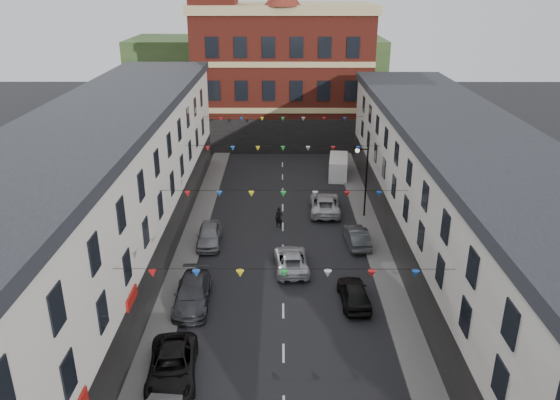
{
  "coord_description": "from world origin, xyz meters",
  "views": [
    {
      "loc": [
        -0.12,
        -27.81,
        18.36
      ],
      "look_at": [
        -0.21,
        7.26,
        4.24
      ],
      "focal_mm": 35.0,
      "sensor_mm": 36.0,
      "label": 1
    }
  ],
  "objects_px": {
    "car_right_e": "(357,236)",
    "white_van": "(338,167)",
    "car_left_c": "(172,366)",
    "car_right_f": "(325,204)",
    "moving_car": "(291,260)",
    "pedestrian": "(279,218)",
    "car_left_d": "(193,294)",
    "car_right_d": "(354,293)",
    "car_left_e": "(209,235)",
    "street_lamp": "(364,173)"
  },
  "relations": [
    {
      "from": "car_left_d",
      "to": "pedestrian",
      "type": "xyz_separation_m",
      "value": [
        5.18,
        11.2,
        0.11
      ]
    },
    {
      "from": "moving_car",
      "to": "pedestrian",
      "type": "xyz_separation_m",
      "value": [
        -0.88,
        6.7,
        0.2
      ]
    },
    {
      "from": "car_left_c",
      "to": "moving_car",
      "type": "relative_size",
      "value": 1.08
    },
    {
      "from": "car_left_d",
      "to": "car_left_e",
      "type": "relative_size",
      "value": 1.19
    },
    {
      "from": "car_left_e",
      "to": "car_right_d",
      "type": "xyz_separation_m",
      "value": [
        9.83,
        -8.08,
        -0.02
      ]
    },
    {
      "from": "street_lamp",
      "to": "car_left_e",
      "type": "height_order",
      "value": "street_lamp"
    },
    {
      "from": "car_right_d",
      "to": "pedestrian",
      "type": "height_order",
      "value": "pedestrian"
    },
    {
      "from": "car_left_d",
      "to": "car_right_f",
      "type": "distance_m",
      "value": 17.05
    },
    {
      "from": "car_left_e",
      "to": "car_right_e",
      "type": "distance_m",
      "value": 11.0
    },
    {
      "from": "car_right_e",
      "to": "pedestrian",
      "type": "bearing_deg",
      "value": -32.49
    },
    {
      "from": "car_left_e",
      "to": "moving_car",
      "type": "distance_m",
      "value": 7.12
    },
    {
      "from": "street_lamp",
      "to": "moving_car",
      "type": "distance_m",
      "value": 11.11
    },
    {
      "from": "car_right_d",
      "to": "car_right_f",
      "type": "relative_size",
      "value": 0.78
    },
    {
      "from": "car_left_c",
      "to": "pedestrian",
      "type": "bearing_deg",
      "value": 67.91
    },
    {
      "from": "street_lamp",
      "to": "car_right_d",
      "type": "distance_m",
      "value": 13.71
    },
    {
      "from": "car_right_e",
      "to": "white_van",
      "type": "bearing_deg",
      "value": -95.05
    },
    {
      "from": "car_right_d",
      "to": "car_left_d",
      "type": "bearing_deg",
      "value": -2.29
    },
    {
      "from": "car_left_d",
      "to": "moving_car",
      "type": "relative_size",
      "value": 1.09
    },
    {
      "from": "car_right_e",
      "to": "moving_car",
      "type": "relative_size",
      "value": 0.88
    },
    {
      "from": "car_right_f",
      "to": "car_left_c",
      "type": "bearing_deg",
      "value": 68.59
    },
    {
      "from": "car_right_f",
      "to": "pedestrian",
      "type": "relative_size",
      "value": 3.13
    },
    {
      "from": "car_left_e",
      "to": "white_van",
      "type": "height_order",
      "value": "white_van"
    },
    {
      "from": "car_left_e",
      "to": "car_right_e",
      "type": "xyz_separation_m",
      "value": [
        11.0,
        -0.09,
        -0.05
      ]
    },
    {
      "from": "car_right_e",
      "to": "car_right_d",
      "type": "bearing_deg",
      "value": 76.98
    },
    {
      "from": "moving_car",
      "to": "street_lamp",
      "type": "bearing_deg",
      "value": -128.18
    },
    {
      "from": "car_right_e",
      "to": "car_right_f",
      "type": "height_order",
      "value": "car_right_f"
    },
    {
      "from": "car_left_d",
      "to": "moving_car",
      "type": "bearing_deg",
      "value": 35.07
    },
    {
      "from": "car_left_c",
      "to": "car_left_e",
      "type": "distance_m",
      "value": 14.9
    },
    {
      "from": "street_lamp",
      "to": "car_left_d",
      "type": "xyz_separation_m",
      "value": [
        -12.05,
        -13.28,
        -3.16
      ]
    },
    {
      "from": "car_right_e",
      "to": "white_van",
      "type": "distance_m",
      "value": 15.35
    },
    {
      "from": "pedestrian",
      "to": "car_left_c",
      "type": "bearing_deg",
      "value": -83.76
    },
    {
      "from": "car_left_d",
      "to": "pedestrian",
      "type": "distance_m",
      "value": 12.34
    },
    {
      "from": "car_right_f",
      "to": "car_right_d",
      "type": "bearing_deg",
      "value": 94.85
    },
    {
      "from": "white_van",
      "to": "pedestrian",
      "type": "height_order",
      "value": "white_van"
    },
    {
      "from": "white_van",
      "to": "pedestrian",
      "type": "bearing_deg",
      "value": -109.13
    },
    {
      "from": "car_right_d",
      "to": "car_left_c",
      "type": "bearing_deg",
      "value": 31.64
    },
    {
      "from": "street_lamp",
      "to": "car_left_c",
      "type": "distance_m",
      "value": 23.53
    },
    {
      "from": "car_left_c",
      "to": "white_van",
      "type": "xyz_separation_m",
      "value": [
        11.1,
        30.16,
        0.31
      ]
    },
    {
      "from": "street_lamp",
      "to": "car_left_d",
      "type": "height_order",
      "value": "street_lamp"
    },
    {
      "from": "car_left_c",
      "to": "car_right_e",
      "type": "bearing_deg",
      "value": 47.47
    },
    {
      "from": "pedestrian",
      "to": "car_right_f",
      "type": "bearing_deg",
      "value": 61.79
    },
    {
      "from": "moving_car",
      "to": "car_right_d",
      "type": "bearing_deg",
      "value": 126.88
    },
    {
      "from": "street_lamp",
      "to": "car_left_e",
      "type": "bearing_deg",
      "value": -157.22
    },
    {
      "from": "car_right_e",
      "to": "moving_car",
      "type": "bearing_deg",
      "value": 31.67
    },
    {
      "from": "pedestrian",
      "to": "car_right_e",
      "type": "bearing_deg",
      "value": -5.41
    },
    {
      "from": "car_left_d",
      "to": "car_left_e",
      "type": "height_order",
      "value": "car_left_d"
    },
    {
      "from": "car_left_c",
      "to": "car_right_f",
      "type": "xyz_separation_m",
      "value": [
        9.1,
        21.09,
        0.03
      ]
    },
    {
      "from": "car_left_c",
      "to": "car_right_f",
      "type": "distance_m",
      "value": 22.97
    },
    {
      "from": "moving_car",
      "to": "car_left_c",
      "type": "bearing_deg",
      "value": 57.61
    },
    {
      "from": "car_right_f",
      "to": "car_left_e",
      "type": "bearing_deg",
      "value": 36.18
    }
  ]
}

